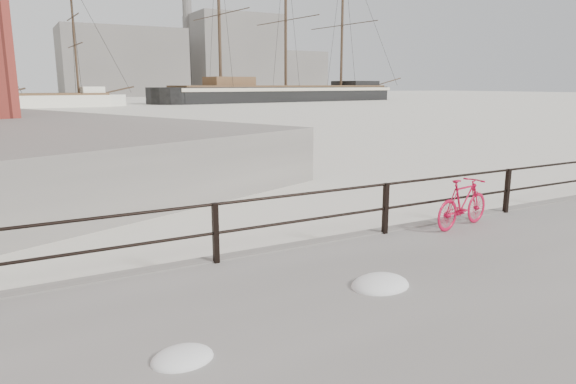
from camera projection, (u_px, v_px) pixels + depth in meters
name	position (u px, v px, depth m)	size (l,w,h in m)	color
ground	(498.00, 225.00, 11.90)	(400.00, 400.00, 0.00)	white
guardrail	(507.00, 191.00, 11.60)	(28.00, 0.10, 1.00)	black
bicycle	(463.00, 203.00, 10.38)	(1.68, 0.25, 1.02)	#C00C33
barque_black	(286.00, 101.00, 98.81)	(61.49, 20.12, 34.69)	black
schooner_mid	(32.00, 107.00, 72.87)	(28.13, 11.90, 20.31)	white
industrial_west	(123.00, 63.00, 139.54)	(32.00, 18.00, 18.00)	gray
industrial_mid	(234.00, 56.00, 159.71)	(26.00, 20.00, 24.00)	gray
industrial_east	(291.00, 73.00, 175.87)	(20.00, 16.00, 14.00)	gray
smokestack	(188.00, 21.00, 155.81)	(2.80, 2.80, 44.00)	gray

